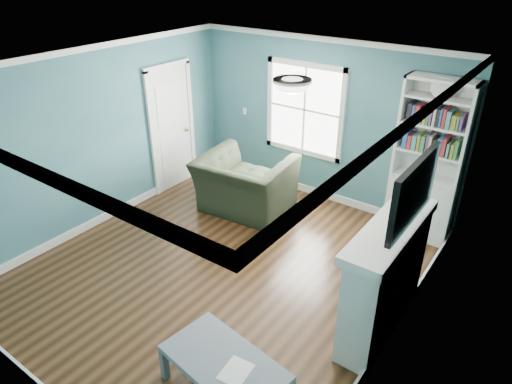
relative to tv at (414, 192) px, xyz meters
The scene contains 13 objects.
floor 2.80m from the tv, behind, with size 5.00×5.00×0.00m, color black.
room_walls 2.21m from the tv, behind, with size 5.00×5.00×5.00m.
trim 2.26m from the tv, behind, with size 4.50×5.00×2.60m.
window 3.40m from the tv, 137.57° to the left, with size 1.40×0.06×1.50m.
bookshelf 2.29m from the tv, 101.57° to the left, with size 0.90×0.35×2.31m.
fireplace 1.10m from the tv, behind, with size 0.44×1.58×1.30m.
tv is the anchor object (origin of this frame).
door 4.63m from the tv, 164.80° to the left, with size 0.12×0.98×2.17m.
ceiling_fixture 1.54m from the tv, behind, with size 0.38×0.38×0.15m.
light_switch 4.38m from the tv, 148.30° to the left, with size 0.08×0.01×0.12m, color white.
recliner 3.31m from the tv, 157.51° to the left, with size 1.37×0.89×1.20m, color black.
coffee_table 2.36m from the tv, 119.57° to the right, with size 1.24×0.79×0.42m.
paper_sheet 2.29m from the tv, 114.75° to the right, with size 0.23×0.29×0.00m, color white.
Camera 1 is at (3.19, -3.67, 3.70)m, focal length 32.00 mm.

